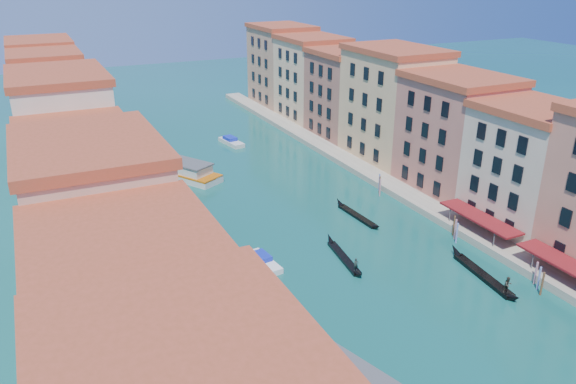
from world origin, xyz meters
TOP-DOWN VIEW (x-y plane):
  - left_bank_palazzos at (-26.00, 64.68)m, footprint 12.80×128.40m
  - right_bank_palazzos at (30.00, 65.00)m, footprint 12.80×128.40m
  - quay at (22.00, 65.00)m, footprint 4.00×140.00m
  - mooring_poles_right at (19.10, 28.80)m, footprint 1.44×54.24m
  - vaporetto_far at (-9.09, 81.30)m, footprint 14.22×19.86m
  - gondola_fore at (2.70, 41.50)m, footprint 2.37×11.33m
  - gondola_right at (15.37, 30.48)m, footprint 2.60×13.37m
  - gondola_far at (10.94, 51.81)m, footprint 1.52×11.37m
  - motorboat_mid at (-6.97, 44.68)m, footprint 2.64×6.43m
  - motorboat_far at (6.56, 93.49)m, footprint 3.44×7.50m

SIDE VIEW (x-z plane):
  - gondola_far at x=10.94m, z-range -0.48..1.13m
  - gondola_fore at x=2.70m, z-range -0.75..1.51m
  - quay at x=22.00m, z-range 0.00..1.00m
  - motorboat_mid at x=-6.97m, z-range -0.14..1.15m
  - gondola_right at x=15.37m, z-range -0.82..1.84m
  - motorboat_far at x=6.56m, z-range -0.17..1.33m
  - mooring_poles_right at x=19.10m, z-range -0.30..2.90m
  - vaporetto_far at x=-9.09m, z-range -0.15..2.87m
  - left_bank_palazzos at x=-26.00m, z-range -0.79..20.21m
  - right_bank_palazzos at x=30.00m, z-range -0.75..20.25m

